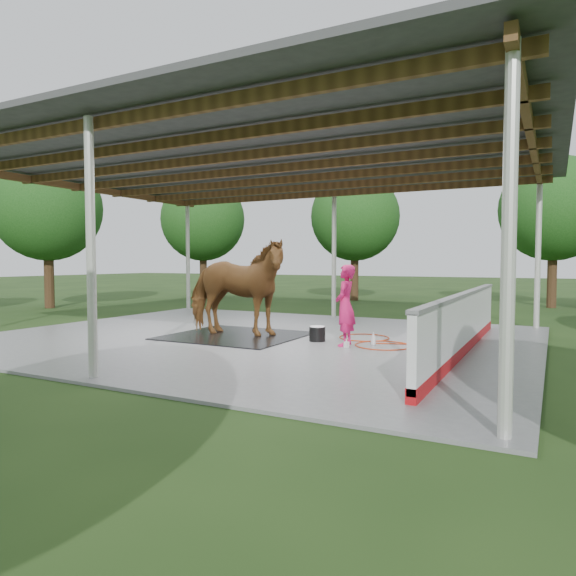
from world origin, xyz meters
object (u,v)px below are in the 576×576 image
at_px(handler, 345,305).
at_px(wash_bucket, 317,333).
at_px(dasher_board, 464,324).
at_px(horse, 235,288).

distance_m(handler, wash_bucket, 1.05).
xyz_separation_m(dasher_board, wash_bucket, (-3.05, 0.03, -0.38)).
bearing_deg(horse, dasher_board, -95.72).
distance_m(dasher_board, handler, 2.33).
height_order(dasher_board, handler, handler).
xyz_separation_m(dasher_board, horse, (-5.05, -0.17, 0.58)).
bearing_deg(dasher_board, handler, -173.48).
bearing_deg(handler, dasher_board, 88.36).
relative_size(dasher_board, horse, 3.07).
xyz_separation_m(handler, wash_bucket, (-0.76, 0.29, -0.67)).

